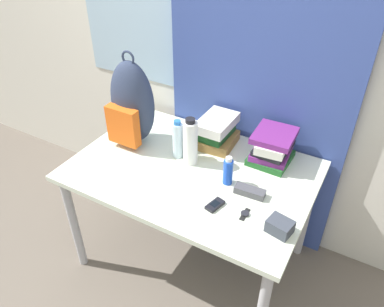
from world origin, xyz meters
TOP-DOWN VIEW (x-y plane):
  - wall_back at (-0.00, 0.95)m, footprint 6.00×0.06m
  - curtain_blue at (0.16, 0.89)m, footprint 1.08×0.04m
  - desk at (0.00, 0.43)m, footprint 1.27×0.86m
  - backpack at (-0.43, 0.51)m, footprint 0.27×0.21m
  - book_stack_left at (0.00, 0.70)m, footprint 0.23×0.26m
  - book_stack_center at (0.34, 0.72)m, footprint 0.22×0.26m
  - water_bottle at (-0.12, 0.49)m, footprint 0.06×0.06m
  - sports_bottle at (-0.04, 0.48)m, footprint 0.08×0.08m
  - sunscreen_bottle at (0.21, 0.42)m, footprint 0.05×0.05m
  - cell_phone at (0.24, 0.23)m, footprint 0.07×0.10m
  - sunglasses_case at (0.34, 0.39)m, footprint 0.15×0.06m
  - camera_pouch at (0.55, 0.23)m, footprint 0.12×0.10m
  - wristwatch at (0.38, 0.25)m, footprint 0.04×0.08m

SIDE VIEW (x-z plane):
  - desk at x=0.00m, z-range 0.28..1.00m
  - wristwatch at x=0.38m, z-range 0.72..0.73m
  - cell_phone at x=0.24m, z-range 0.72..0.73m
  - sunglasses_case at x=0.34m, z-range 0.72..0.75m
  - camera_pouch at x=0.55m, z-range 0.72..0.78m
  - sunscreen_bottle at x=0.21m, z-range 0.71..0.87m
  - book_stack_left at x=0.00m, z-range 0.72..0.89m
  - book_stack_center at x=0.34m, z-range 0.72..0.89m
  - water_bottle at x=-0.12m, z-range 0.71..0.94m
  - sports_bottle at x=-0.04m, z-range 0.71..0.98m
  - backpack at x=-0.43m, z-range 0.68..1.23m
  - curtain_blue at x=0.16m, z-range 0.00..2.50m
  - wall_back at x=0.00m, z-range 0.00..2.50m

